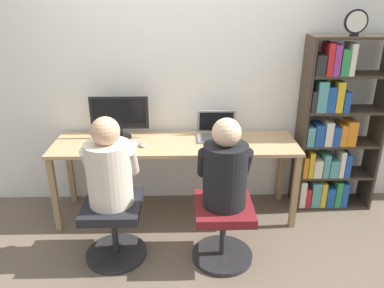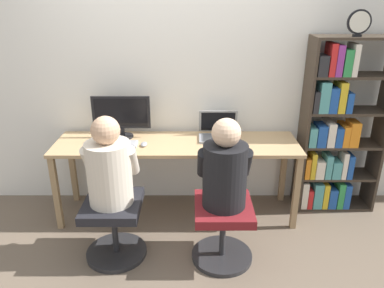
% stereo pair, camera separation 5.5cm
% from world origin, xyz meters
% --- Properties ---
extents(ground_plane, '(14.00, 14.00, 0.00)m').
position_xyz_m(ground_plane, '(0.00, 0.00, 0.00)').
color(ground_plane, brown).
extents(wall_back, '(10.00, 0.05, 2.60)m').
position_xyz_m(wall_back, '(0.00, 0.64, 1.30)').
color(wall_back, silver).
rests_on(wall_back, ground_plane).
extents(desk, '(2.18, 0.57, 0.73)m').
position_xyz_m(desk, '(0.00, 0.29, 0.66)').
color(desk, tan).
rests_on(desk, ground_plane).
extents(desktop_monitor, '(0.53, 0.19, 0.39)m').
position_xyz_m(desktop_monitor, '(-0.50, 0.42, 0.94)').
color(desktop_monitor, black).
rests_on(desktop_monitor, desk).
extents(laptop, '(0.36, 0.28, 0.24)m').
position_xyz_m(laptop, '(0.38, 0.40, 0.78)').
color(laptop, gray).
rests_on(laptop, desk).
extents(keyboard, '(0.38, 0.15, 0.03)m').
position_xyz_m(keyboard, '(-0.53, 0.22, 0.74)').
color(keyboard, '#B2B2B7').
rests_on(keyboard, desk).
extents(computer_mouse_by_keyboard, '(0.06, 0.10, 0.03)m').
position_xyz_m(computer_mouse_by_keyboard, '(-0.28, 0.21, 0.75)').
color(computer_mouse_by_keyboard, '#99999E').
rests_on(computer_mouse_by_keyboard, desk).
extents(office_chair_left, '(0.48, 0.48, 0.49)m').
position_xyz_m(office_chair_left, '(-0.48, -0.33, 0.29)').
color(office_chair_left, '#262628').
rests_on(office_chair_left, ground_plane).
extents(office_chair_right, '(0.48, 0.48, 0.49)m').
position_xyz_m(office_chair_right, '(0.38, -0.37, 0.29)').
color(office_chair_right, '#262628').
rests_on(office_chair_right, ground_plane).
extents(person_at_monitor, '(0.41, 0.35, 0.68)m').
position_xyz_m(person_at_monitor, '(-0.48, -0.33, 0.79)').
color(person_at_monitor, beige).
rests_on(person_at_monitor, office_chair_left).
extents(person_at_laptop, '(0.40, 0.34, 0.68)m').
position_xyz_m(person_at_laptop, '(0.38, -0.37, 0.79)').
color(person_at_laptop, black).
rests_on(person_at_laptop, office_chair_right).
extents(bookshelf, '(0.74, 0.28, 1.64)m').
position_xyz_m(bookshelf, '(1.45, 0.41, 0.76)').
color(bookshelf, '#382D23').
rests_on(bookshelf, ground_plane).
extents(desk_clock, '(0.19, 0.03, 0.21)m').
position_xyz_m(desk_clock, '(1.49, 0.35, 1.75)').
color(desk_clock, black).
rests_on(desk_clock, bookshelf).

